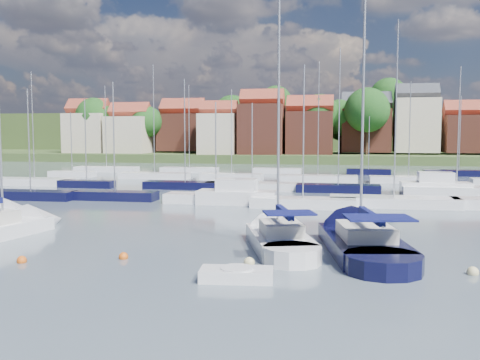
# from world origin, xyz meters

# --- Properties ---
(ground) EXTENTS (260.00, 260.00, 0.00)m
(ground) POSITION_xyz_m (0.00, 40.00, 0.00)
(ground) COLOR #404F57
(ground) RESTS_ON ground
(sailboat_left) EXTENTS (4.52, 11.12, 14.72)m
(sailboat_left) POSITION_xyz_m (-16.39, 3.46, 0.36)
(sailboat_left) COLOR silver
(sailboat_left) RESTS_ON ground
(sailboat_centre) EXTENTS (5.83, 11.17, 14.72)m
(sailboat_centre) POSITION_xyz_m (0.17, 3.36, 0.36)
(sailboat_centre) COLOR silver
(sailboat_centre) RESTS_ON ground
(sailboat_navy) EXTENTS (5.82, 13.89, 18.57)m
(sailboat_navy) POSITION_xyz_m (4.61, 4.02, 0.35)
(sailboat_navy) COLOR black
(sailboat_navy) RESTS_ON ground
(tender) EXTENTS (3.23, 1.76, 0.67)m
(tender) POSITION_xyz_m (-0.53, -4.52, 0.26)
(tender) COLOR silver
(tender) RESTS_ON ground
(buoy_b) EXTENTS (0.47, 0.47, 0.47)m
(buoy_b) POSITION_xyz_m (-11.36, -3.33, 0.00)
(buoy_b) COLOR #D85914
(buoy_b) RESTS_ON ground
(buoy_c) EXTENTS (0.47, 0.47, 0.47)m
(buoy_c) POSITION_xyz_m (-6.84, -1.66, 0.00)
(buoy_c) COLOR #D85914
(buoy_c) RESTS_ON ground
(buoy_d) EXTENTS (0.53, 0.53, 0.53)m
(buoy_d) POSITION_xyz_m (-0.48, -1.66, 0.00)
(buoy_d) COLOR beige
(buoy_d) RESTS_ON ground
(buoy_e) EXTENTS (0.50, 0.50, 0.50)m
(buoy_e) POSITION_xyz_m (5.42, 6.79, 0.00)
(buoy_e) COLOR #D85914
(buoy_e) RESTS_ON ground
(buoy_f) EXTENTS (0.52, 0.52, 0.52)m
(buoy_f) POSITION_xyz_m (9.55, -1.59, 0.00)
(buoy_f) COLOR beige
(buoy_f) RESTS_ON ground
(marina_field) EXTENTS (79.62, 41.41, 15.93)m
(marina_field) POSITION_xyz_m (1.91, 35.15, 0.43)
(marina_field) COLOR silver
(marina_field) RESTS_ON ground
(far_shore_town) EXTENTS (212.46, 90.00, 22.27)m
(far_shore_town) POSITION_xyz_m (2.23, 132.67, 4.61)
(far_shore_town) COLOR #3F542A
(far_shore_town) RESTS_ON ground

